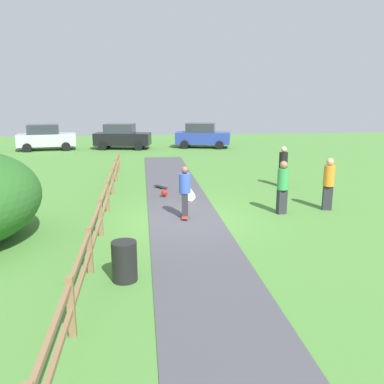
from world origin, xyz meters
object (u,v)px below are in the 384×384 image
at_px(trash_bin, 124,261).
at_px(skater_fallen, 186,192).
at_px(bystander_black, 283,165).
at_px(parked_car_blue, 202,135).
at_px(parked_car_black, 122,136).
at_px(parked_car_silver, 46,137).
at_px(bystander_orange, 329,181).
at_px(skater_riding, 185,190).
at_px(skateboard_loose, 161,187).
at_px(bystander_green, 283,185).

height_order(trash_bin, skater_fallen, trash_bin).
distance_m(bystander_black, parked_car_blue, 14.50).
bearing_deg(parked_car_black, bystander_black, -61.80).
bearing_deg(skater_fallen, parked_car_silver, 119.31).
bearing_deg(bystander_orange, parked_car_blue, 95.56).
height_order(skater_riding, parked_car_silver, parked_car_silver).
xyz_separation_m(skater_riding, bystander_black, (4.86, 4.28, 0.02)).
distance_m(trash_bin, parked_car_silver, 24.13).
relative_size(skateboard_loose, bystander_orange, 0.41).
bearing_deg(parked_car_silver, parked_car_black, 0.17).
relative_size(trash_bin, bystander_green, 0.49).
height_order(skater_fallen, skateboard_loose, skater_fallen).
xyz_separation_m(bystander_green, parked_car_black, (-6.24, 18.58, -0.07)).
bearing_deg(skater_fallen, skateboard_loose, 120.89).
bearing_deg(parked_car_black, parked_car_blue, 0.04).
relative_size(skater_fallen, parked_car_silver, 0.38).
distance_m(bystander_black, parked_car_black, 16.36).
xyz_separation_m(trash_bin, parked_car_black, (-1.05, 23.20, 0.51)).
xyz_separation_m(bystander_black, bystander_orange, (0.30, -3.88, 0.04)).
xyz_separation_m(bystander_black, parked_car_black, (-7.73, 14.42, -0.04)).
distance_m(trash_bin, parked_car_black, 23.23).
bearing_deg(skater_fallen, skater_riding, -97.00).
bearing_deg(parked_car_blue, bystander_orange, -84.44).
height_order(skateboard_loose, parked_car_blue, parked_car_blue).
bearing_deg(parked_car_black, skateboard_loose, -80.89).
height_order(trash_bin, skateboard_loose, trash_bin).
bearing_deg(parked_car_blue, skater_riding, -100.24).
xyz_separation_m(skater_riding, parked_car_black, (-2.86, 18.70, -0.02)).
xyz_separation_m(trash_bin, skater_riding, (1.82, 4.50, 0.53)).
bearing_deg(bystander_green, skateboard_loose, 132.03).
distance_m(trash_bin, bystander_black, 11.05).
bearing_deg(skater_fallen, parked_car_blue, 79.16).
xyz_separation_m(skater_riding, bystander_orange, (5.16, 0.40, 0.06)).
relative_size(trash_bin, bystander_black, 0.50).
relative_size(bystander_orange, parked_car_black, 0.42).
bearing_deg(bystander_black, skater_fallen, -163.26).
height_order(skater_riding, skater_fallen, skater_riding).
distance_m(trash_bin, parked_car_blue, 23.79).
distance_m(bystander_orange, bystander_green, 1.81).
relative_size(skater_riding, parked_car_silver, 0.39).
xyz_separation_m(skater_riding, skateboard_loose, (-0.59, 4.52, -0.89)).
xyz_separation_m(skateboard_loose, parked_car_black, (-2.27, 14.18, 0.87)).
bearing_deg(parked_car_blue, parked_car_black, -179.96).
bearing_deg(bystander_black, skater_riding, -138.63).
height_order(bystander_black, parked_car_black, parked_car_black).
height_order(trash_bin, bystander_green, bystander_green).
height_order(skater_fallen, bystander_black, bystander_black).
xyz_separation_m(skater_fallen, bystander_green, (3.01, -2.81, 0.83)).
relative_size(skater_riding, skater_fallen, 1.04).
bearing_deg(skater_riding, parked_car_silver, 114.43).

